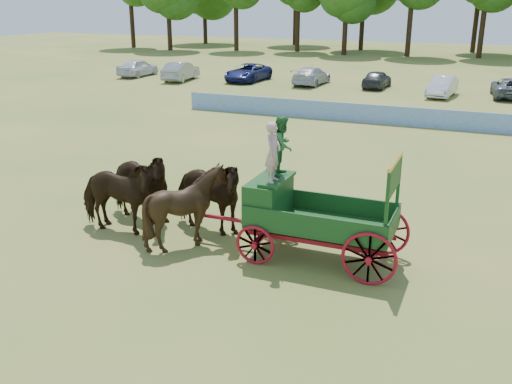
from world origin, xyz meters
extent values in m
plane|color=olive|center=(0.00, 0.00, 0.00)|extent=(160.00, 160.00, 0.00)
imported|color=black|center=(-6.29, -0.54, 1.16)|extent=(2.80, 1.39, 2.32)
imported|color=black|center=(-6.29, 0.56, 1.16)|extent=(2.92, 1.73, 2.32)
imported|color=black|center=(-3.89, -0.54, 1.16)|extent=(2.37, 2.18, 2.32)
imported|color=black|center=(-3.89, 0.56, 1.16)|extent=(2.93, 1.75, 2.32)
cube|color=#A1101B|center=(-1.69, 0.01, 0.60)|extent=(0.12, 2.00, 0.12)
cube|color=#A1101B|center=(1.31, 0.01, 0.60)|extent=(0.12, 2.00, 0.12)
cube|color=#A1101B|center=(-0.19, -0.54, 0.72)|extent=(3.80, 0.10, 0.12)
cube|color=#A1101B|center=(-0.19, 0.56, 0.72)|extent=(3.80, 0.10, 0.12)
cube|color=#A1101B|center=(-2.59, 0.01, 0.75)|extent=(2.80, 0.09, 0.09)
cube|color=#16431A|center=(-0.19, 0.01, 1.00)|extent=(3.80, 1.80, 0.10)
cube|color=#16431A|center=(-0.19, -0.87, 1.30)|extent=(3.80, 0.06, 0.55)
cube|color=#16431A|center=(-0.19, 0.89, 1.30)|extent=(3.80, 0.06, 0.55)
cube|color=#16431A|center=(1.69, 0.01, 1.30)|extent=(0.06, 1.80, 0.55)
cube|color=#16431A|center=(-1.69, 0.01, 1.55)|extent=(0.85, 1.70, 1.05)
cube|color=#16431A|center=(-1.44, 0.01, 2.12)|extent=(0.55, 1.50, 0.08)
cube|color=#16431A|center=(-2.07, 0.01, 1.35)|extent=(0.10, 1.60, 0.65)
cube|color=#16431A|center=(-1.89, 0.01, 1.05)|extent=(0.55, 1.60, 0.06)
cube|color=#16431A|center=(1.61, -0.79, 1.95)|extent=(0.08, 0.08, 1.80)
cube|color=#16431A|center=(1.61, 0.81, 1.95)|extent=(0.08, 0.08, 1.80)
cube|color=#16431A|center=(1.61, 0.01, 2.55)|extent=(0.07, 1.75, 0.75)
cube|color=gold|center=(1.61, 0.01, 2.95)|extent=(0.08, 1.80, 0.09)
cube|color=gold|center=(1.57, 0.01, 2.55)|extent=(0.02, 1.30, 0.12)
torus|color=#A1101B|center=(-1.69, -0.94, 0.55)|extent=(1.09, 0.09, 1.09)
torus|color=#A1101B|center=(-1.69, 0.96, 0.55)|extent=(1.09, 0.09, 1.09)
torus|color=#A1101B|center=(1.31, -0.94, 0.70)|extent=(1.39, 0.09, 1.39)
torus|color=#A1101B|center=(1.31, 0.96, 0.70)|extent=(1.39, 0.09, 1.39)
imported|color=#C9999C|center=(-1.44, -0.34, 2.94)|extent=(0.38, 0.57, 1.57)
imported|color=#276830|center=(-1.44, 0.36, 2.96)|extent=(0.61, 0.78, 1.61)
cube|color=#205BAF|center=(-1.00, 18.00, 0.53)|extent=(26.00, 0.08, 1.05)
imported|color=silver|center=(-26.00, 29.90, 0.78)|extent=(1.89, 4.59, 1.56)
imported|color=gray|center=(-21.09, 28.98, 0.77)|extent=(2.13, 4.83, 1.54)
imported|color=navy|center=(-15.66, 30.76, 0.72)|extent=(2.75, 5.34, 1.44)
imported|color=silver|center=(-10.18, 30.94, 0.71)|extent=(2.23, 4.96, 1.41)
imported|color=#333338|center=(-4.94, 31.17, 0.69)|extent=(1.81, 4.10, 1.37)
imported|color=silver|center=(0.13, 28.90, 0.70)|extent=(1.94, 4.40, 1.40)
imported|color=slate|center=(4.53, 30.34, 0.68)|extent=(2.67, 5.07, 1.36)
cylinder|color=#382314|center=(-44.00, 55.69, 2.84)|extent=(0.60, 0.60, 5.68)
cylinder|color=#382314|center=(-36.93, 53.77, 2.39)|extent=(0.60, 0.60, 4.79)
cylinder|color=#382314|center=(-28.70, 56.90, 2.71)|extent=(0.60, 0.60, 5.42)
cylinder|color=#382314|center=(-20.90, 58.86, 2.54)|extent=(0.60, 0.60, 5.08)
cylinder|color=#382314|center=(-13.99, 56.25, 2.19)|extent=(0.60, 0.60, 4.37)
cylinder|color=#382314|center=(-6.61, 57.54, 2.83)|extent=(0.60, 0.60, 5.67)
cylinder|color=#382314|center=(1.35, 58.77, 2.71)|extent=(0.60, 0.60, 5.41)
cylinder|color=#382314|center=(-38.00, 65.94, 2.45)|extent=(0.60, 0.60, 4.91)
cylinder|color=#382314|center=(-24.65, 68.78, 3.04)|extent=(0.60, 0.60, 6.08)
cylinder|color=#382314|center=(-13.64, 63.81, 2.80)|extent=(0.60, 0.60, 5.61)
cylinder|color=#382314|center=(0.30, 65.84, 2.97)|extent=(0.60, 0.60, 5.95)
camera|label=1|loc=(3.62, -13.56, 6.71)|focal=40.00mm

